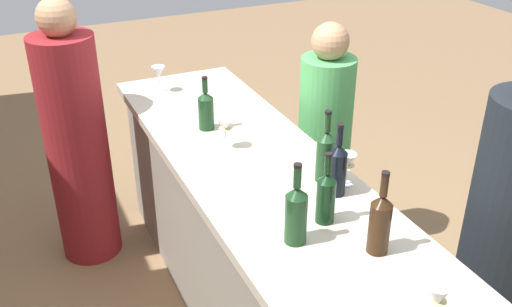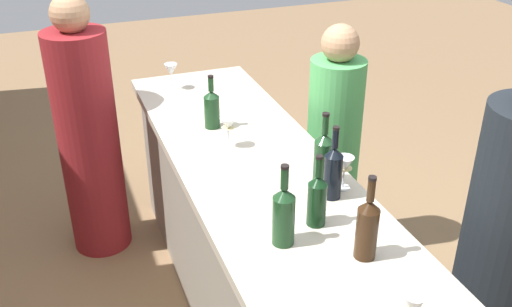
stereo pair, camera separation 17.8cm
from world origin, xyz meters
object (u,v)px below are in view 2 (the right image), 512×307
at_px(person_left_guest, 333,152).
at_px(wine_glass_far_left, 171,70).
at_px(wine_glass_near_left, 344,166).
at_px(wine_glass_near_right, 228,126).
at_px(wine_bottle_center_dark_green, 317,199).
at_px(wine_bottle_far_right_olive_green, 212,108).
at_px(person_right_guest, 89,140).
at_px(wine_bottle_second_right_near_black, 333,171).
at_px(wine_bottle_second_left_olive_green, 284,214).
at_px(wine_bottle_rightmost_olive_green, 323,157).
at_px(wine_bottle_leftmost_amber_brown, 367,227).
at_px(person_center_guest, 501,264).

bearing_deg(person_left_guest, wine_glass_far_left, -39.12).
height_order(wine_glass_near_left, wine_glass_near_right, same).
relative_size(wine_bottle_center_dark_green, wine_bottle_far_right_olive_green, 1.06).
relative_size(wine_bottle_center_dark_green, person_right_guest, 0.19).
bearing_deg(person_right_guest, wine_bottle_far_right_olive_green, -21.50).
distance_m(wine_bottle_far_right_olive_green, person_right_guest, 0.85).
height_order(wine_bottle_second_right_near_black, wine_bottle_far_right_olive_green, wine_bottle_second_right_near_black).
xyz_separation_m(wine_glass_near_right, person_right_guest, (0.75, 0.61, -0.32)).
bearing_deg(wine_glass_far_left, wine_bottle_second_left_olive_green, -178.85).
distance_m(wine_bottle_second_left_olive_green, wine_glass_near_left, 0.47).
xyz_separation_m(wine_bottle_center_dark_green, wine_bottle_second_right_near_black, (0.15, -0.15, 0.01)).
bearing_deg(person_right_guest, wine_bottle_second_left_olive_green, -50.98).
bearing_deg(wine_glass_far_left, wine_bottle_center_dark_green, -172.75).
height_order(wine_bottle_second_left_olive_green, wine_bottle_rightmost_olive_green, wine_bottle_rightmost_olive_green).
distance_m(wine_bottle_second_left_olive_green, wine_bottle_second_right_near_black, 0.38).
xyz_separation_m(wine_bottle_leftmost_amber_brown, wine_glass_far_left, (1.80, 0.27, -0.01)).
relative_size(wine_bottle_leftmost_amber_brown, wine_glass_near_left, 2.20).
distance_m(wine_bottle_leftmost_amber_brown, wine_bottle_second_right_near_black, 0.40).
distance_m(wine_bottle_second_left_olive_green, person_center_guest, 0.94).
xyz_separation_m(wine_glass_near_left, person_right_guest, (1.29, 0.95, -0.32)).
bearing_deg(wine_bottle_center_dark_green, person_left_guest, -31.28).
height_order(wine_bottle_second_right_near_black, wine_glass_near_left, wine_bottle_second_right_near_black).
bearing_deg(wine_glass_near_right, person_right_guest, 38.94).
height_order(wine_bottle_rightmost_olive_green, wine_glass_near_left, wine_bottle_rightmost_olive_green).
xyz_separation_m(wine_glass_near_right, person_center_guest, (-1.02, -0.81, -0.29)).
relative_size(wine_bottle_center_dark_green, wine_bottle_rightmost_olive_green, 0.91).
bearing_deg(wine_glass_near_right, wine_bottle_center_dark_green, -171.07).
relative_size(wine_bottle_leftmost_amber_brown, wine_bottle_second_left_olive_green, 1.00).
xyz_separation_m(wine_bottle_second_left_olive_green, wine_bottle_far_right_olive_green, (1.04, -0.04, -0.02)).
distance_m(wine_bottle_center_dark_green, person_right_guest, 1.69).
relative_size(wine_bottle_leftmost_amber_brown, person_right_guest, 0.21).
bearing_deg(wine_bottle_second_left_olive_green, wine_bottle_center_dark_green, -67.91).
bearing_deg(wine_bottle_leftmost_amber_brown, wine_bottle_center_dark_green, 17.28).
bearing_deg(person_center_guest, wine_bottle_second_left_olive_green, -36.62).
height_order(wine_bottle_center_dark_green, person_center_guest, person_center_guest).
distance_m(wine_glass_near_left, wine_glass_near_right, 0.63).
height_order(person_left_guest, person_center_guest, person_center_guest).
distance_m(wine_bottle_second_right_near_black, wine_glass_near_right, 0.64).
relative_size(wine_bottle_second_left_olive_green, wine_bottle_second_right_near_black, 1.01).
distance_m(wine_bottle_second_right_near_black, person_right_guest, 1.63).
xyz_separation_m(wine_bottle_second_right_near_black, wine_glass_far_left, (1.41, 0.34, -0.01)).
height_order(wine_bottle_center_dark_green, wine_glass_near_left, wine_bottle_center_dark_green).
xyz_separation_m(wine_bottle_far_right_olive_green, wine_glass_far_left, (0.59, 0.07, 0.01)).
xyz_separation_m(wine_bottle_second_left_olive_green, person_right_guest, (1.55, 0.56, -0.34)).
bearing_deg(wine_bottle_leftmost_amber_brown, wine_bottle_second_left_olive_green, 54.00).
distance_m(wine_glass_near_right, person_center_guest, 1.33).
height_order(wine_bottle_center_dark_green, wine_bottle_far_right_olive_green, wine_bottle_center_dark_green).
distance_m(wine_bottle_rightmost_olive_green, wine_bottle_far_right_olive_green, 0.76).
distance_m(wine_bottle_second_left_olive_green, person_left_guest, 1.34).
xyz_separation_m(wine_bottle_far_right_olive_green, wine_glass_near_left, (-0.77, -0.35, -0.00)).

